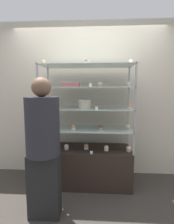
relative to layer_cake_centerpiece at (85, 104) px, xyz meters
The scene contains 32 objects.
ground_plane 1.26m from the layer_cake_centerpiece, 13.21° to the right, with size 20.00×20.00×0.00m, color #38332D.
back_wall 0.41m from the layer_cake_centerpiece, 84.82° to the left, with size 8.00×0.05×2.60m.
display_base 0.98m from the layer_cake_centerpiece, 13.21° to the right, with size 1.34×0.54×0.58m.
display_riser_lower 0.39m from the layer_cake_centerpiece, 13.21° to the right, with size 1.34×0.54×0.31m.
display_riser_middle 0.09m from the layer_cake_centerpiece, 13.21° to the right, with size 1.34×0.54×0.31m.
display_riser_upper 0.24m from the layer_cake_centerpiece, 13.21° to the right, with size 1.34×0.54×0.31m.
display_riser_top 0.55m from the layer_cake_centerpiece, 13.21° to the right, with size 1.34×0.54×0.31m.
layer_cake_centerpiece is the anchor object (origin of this frame).
sheet_cake_frosted 0.35m from the layer_cake_centerpiece, 166.23° to the right, with size 0.26×0.13×0.07m.
cupcake_0 0.86m from the layer_cake_centerpiece, behind, with size 0.07×0.07×0.08m.
cupcake_1 0.71m from the layer_cake_centerpiece, 161.00° to the right, with size 0.07×0.07×0.08m.
cupcake_2 0.65m from the layer_cake_centerpiece, 67.17° to the right, with size 0.07×0.07×0.08m.
cupcake_3 0.73m from the layer_cake_centerpiece, 18.21° to the right, with size 0.07×0.07×0.08m.
cupcake_4 0.93m from the layer_cake_centerpiece, 11.09° to the right, with size 0.07×0.07×0.08m.
price_tag_0 0.72m from the layer_cake_centerpiece, 66.32° to the right, with size 0.04×0.00×0.04m.
cupcake_5 0.67m from the layer_cake_centerpiece, behind, with size 0.06×0.06×0.07m.
cupcake_6 0.39m from the layer_cake_centerpiece, 139.49° to the right, with size 0.06×0.06×0.07m.
cupcake_7 0.43m from the layer_cake_centerpiece, 19.31° to the right, with size 0.06×0.06×0.07m.
cupcake_8 0.73m from the layer_cake_centerpiece, ahead, with size 0.06×0.06×0.07m.
price_tag_1 0.61m from the layer_cake_centerpiece, 148.84° to the right, with size 0.04×0.00×0.04m.
cupcake_9 0.58m from the layer_cake_centerpiece, 165.95° to the right, with size 0.06×0.06×0.07m.
cupcake_10 0.66m from the layer_cake_centerpiece, ahead, with size 0.06×0.06×0.07m.
price_tag_2 0.32m from the layer_cake_centerpiece, 54.71° to the right, with size 0.04×0.00×0.04m.
cupcake_11 0.66m from the layer_cake_centerpiece, 166.15° to the right, with size 0.06×0.06×0.08m.
cupcake_12 0.37m from the layer_cake_centerpiece, 13.92° to the right, with size 0.06×0.06×0.08m.
cupcake_13 0.70m from the layer_cake_centerpiece, ahead, with size 0.06×0.06×0.08m.
price_tag_3 0.39m from the layer_cake_centerpiece, 69.35° to the right, with size 0.04×0.00×0.04m.
cupcake_14 0.83m from the layer_cake_centerpiece, behind, with size 0.05×0.05×0.07m.
cupcake_15 0.62m from the layer_cake_centerpiece, 76.11° to the right, with size 0.05×0.05×0.07m.
cupcake_16 0.89m from the layer_cake_centerpiece, ahead, with size 0.05×0.05×0.07m.
price_tag_4 0.64m from the layer_cake_centerpiece, 74.09° to the right, with size 0.04×0.00×0.04m.
customer_figure 0.95m from the layer_cake_centerpiece, 118.68° to the right, with size 0.38×0.38×1.61m.
Camera 1 is at (0.16, -2.60, 1.47)m, focal length 28.00 mm.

